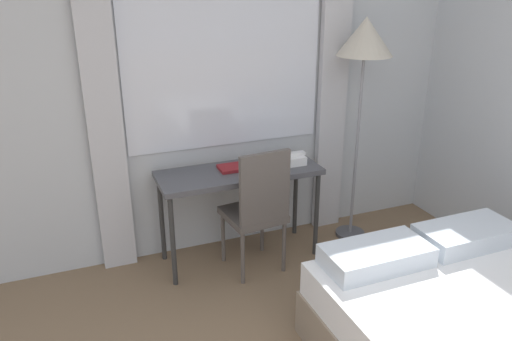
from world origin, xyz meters
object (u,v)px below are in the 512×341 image
at_px(standing_lamp, 365,46).
at_px(telephone, 294,159).
at_px(desk_chair, 258,206).
at_px(desk, 239,179).
at_px(book, 236,167).

distance_m(standing_lamp, telephone, 0.99).
bearing_deg(telephone, desk_chair, -150.18).
bearing_deg(desk_chair, telephone, 23.85).
bearing_deg(telephone, standing_lamp, -0.39).
relative_size(desk, telephone, 6.85).
height_order(standing_lamp, book, standing_lamp).
relative_size(desk_chair, standing_lamp, 0.54).
xyz_separation_m(desk_chair, standing_lamp, (0.94, 0.22, 1.05)).
height_order(standing_lamp, telephone, standing_lamp).
bearing_deg(desk_chair, desk, 96.14).
height_order(desk_chair, telephone, desk_chair).
distance_m(standing_lamp, book, 1.31).
height_order(desk_chair, book, desk_chair).
bearing_deg(telephone, book, 172.41).
relative_size(desk, book, 4.69).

